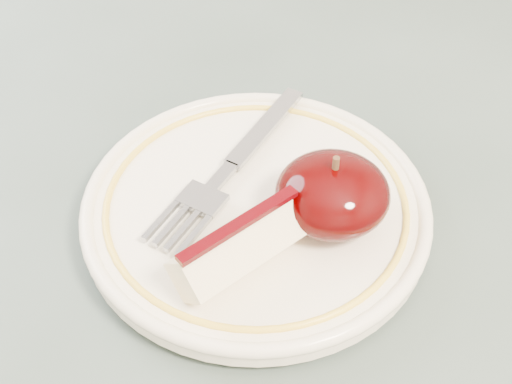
{
  "coord_description": "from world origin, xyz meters",
  "views": [
    {
      "loc": [
        0.01,
        -0.24,
        1.09
      ],
      "look_at": [
        0.01,
        0.06,
        0.78
      ],
      "focal_mm": 50.0,
      "sensor_mm": 36.0,
      "label": 1
    }
  ],
  "objects_px": {
    "table": "(243,378)",
    "apple_half": "(332,194)",
    "fork": "(231,166)",
    "plate": "(256,208)"
  },
  "relations": [
    {
      "from": "table",
      "to": "apple_half",
      "type": "height_order",
      "value": "apple_half"
    },
    {
      "from": "table",
      "to": "fork",
      "type": "relative_size",
      "value": 5.93
    },
    {
      "from": "table",
      "to": "apple_half",
      "type": "xyz_separation_m",
      "value": [
        0.05,
        0.05,
        0.13
      ]
    },
    {
      "from": "plate",
      "to": "fork",
      "type": "bearing_deg",
      "value": 119.44
    },
    {
      "from": "plate",
      "to": "apple_half",
      "type": "bearing_deg",
      "value": -15.91
    },
    {
      "from": "plate",
      "to": "apple_half",
      "type": "distance_m",
      "value": 0.05
    },
    {
      "from": "plate",
      "to": "apple_half",
      "type": "height_order",
      "value": "apple_half"
    },
    {
      "from": "plate",
      "to": "apple_half",
      "type": "relative_size",
      "value": 3.19
    },
    {
      "from": "table",
      "to": "fork",
      "type": "height_order",
      "value": "fork"
    },
    {
      "from": "table",
      "to": "fork",
      "type": "distance_m",
      "value": 0.14
    }
  ]
}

